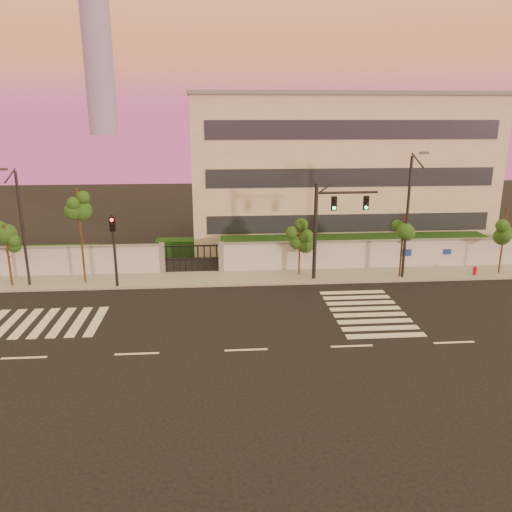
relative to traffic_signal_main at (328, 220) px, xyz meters
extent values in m
plane|color=black|center=(-5.87, -9.79, -4.07)|extent=(120.00, 120.00, 0.00)
cube|color=gray|center=(-5.87, 0.71, -3.99)|extent=(60.00, 3.00, 0.15)
cube|color=#B0B2B7|center=(8.63, 2.21, -3.07)|extent=(31.00, 0.30, 2.00)
cube|color=slate|center=(8.63, 2.21, -2.01)|extent=(31.00, 0.36, 0.12)
cube|color=slate|center=(-10.87, 2.21, -2.97)|extent=(0.35, 0.35, 2.20)
cube|color=slate|center=(-6.87, 2.21, -2.97)|extent=(0.35, 0.35, 2.20)
cube|color=#0F3410|center=(3.13, 4.71, -3.17)|extent=(20.00, 2.00, 1.80)
cube|color=#0F3410|center=(-21.87, 4.71, -3.37)|extent=(12.00, 1.80, 1.40)
cube|color=#0F3410|center=(-8.87, 7.21, -3.47)|extent=(6.00, 1.50, 1.20)
cube|color=beige|center=(3.13, 12.21, 1.93)|extent=(24.00, 12.00, 12.00)
cube|color=#262D38|center=(3.13, 6.19, -1.57)|extent=(22.00, 0.08, 1.40)
cube|color=#262D38|center=(3.13, 6.19, 1.93)|extent=(22.00, 0.08, 1.40)
cube|color=#262D38|center=(3.13, 6.19, 5.43)|extent=(22.00, 0.08, 1.40)
cube|color=slate|center=(3.13, 12.21, 8.03)|extent=(24.40, 12.40, 0.30)
cylinder|color=gray|center=(-70.87, 270.21, 50.93)|extent=(16.00, 16.00, 110.00)
cube|color=silver|center=(-18.07, -5.79, -4.06)|extent=(0.50, 4.00, 0.02)
cube|color=silver|center=(-17.17, -5.79, -4.06)|extent=(0.50, 4.00, 0.02)
cube|color=silver|center=(-16.27, -5.79, -4.06)|extent=(0.50, 4.00, 0.02)
cube|color=silver|center=(-15.37, -5.79, -4.06)|extent=(0.50, 4.00, 0.02)
cube|color=silver|center=(-14.47, -5.79, -4.06)|extent=(0.50, 4.00, 0.02)
cube|color=silver|center=(-13.57, -5.79, -4.06)|extent=(0.50, 4.00, 0.02)
cube|color=silver|center=(1.13, -8.79, -4.06)|extent=(4.00, 0.50, 0.02)
cube|color=silver|center=(1.13, -7.89, -4.06)|extent=(4.00, 0.50, 0.02)
cube|color=silver|center=(1.13, -6.99, -4.06)|extent=(4.00, 0.50, 0.02)
cube|color=silver|center=(1.13, -6.09, -4.06)|extent=(4.00, 0.50, 0.02)
cube|color=silver|center=(1.13, -5.19, -4.06)|extent=(4.00, 0.50, 0.02)
cube|color=silver|center=(1.13, -4.29, -4.06)|extent=(4.00, 0.50, 0.02)
cube|color=silver|center=(1.13, -3.39, -4.06)|extent=(4.00, 0.50, 0.02)
cube|color=silver|center=(1.13, -2.49, -4.06)|extent=(4.00, 0.50, 0.02)
cube|color=silver|center=(-15.87, -9.79, -4.06)|extent=(2.00, 0.15, 0.01)
cube|color=silver|center=(-10.87, -9.79, -4.06)|extent=(2.00, 0.15, 0.01)
cube|color=silver|center=(-5.87, -9.79, -4.06)|extent=(2.00, 0.15, 0.01)
cube|color=silver|center=(-0.87, -9.79, -4.06)|extent=(2.00, 0.15, 0.01)
cube|color=silver|center=(4.13, -9.79, -4.06)|extent=(2.00, 0.15, 0.01)
cylinder|color=#382314|center=(-20.11, 0.15, -2.04)|extent=(0.13, 0.13, 4.06)
sphere|color=#204814|center=(-20.11, 0.15, -0.82)|extent=(1.22, 1.22, 1.22)
sphere|color=#204814|center=(-19.73, 0.37, -1.43)|extent=(0.93, 0.93, 0.93)
sphere|color=#204814|center=(-20.45, -0.02, -1.22)|extent=(0.89, 0.89, 0.89)
cylinder|color=#382314|center=(-15.65, 0.43, -0.95)|extent=(0.13, 0.13, 6.23)
sphere|color=#204814|center=(-15.65, 0.43, 0.92)|extent=(1.23, 1.23, 1.23)
sphere|color=#204814|center=(-15.26, 0.65, -0.02)|extent=(0.94, 0.94, 0.94)
sphere|color=#204814|center=(-15.98, 0.26, 0.30)|extent=(0.90, 0.90, 0.90)
cylinder|color=#382314|center=(-1.65, 0.90, -2.15)|extent=(0.12, 0.12, 3.83)
sphere|color=#204814|center=(-1.65, 0.90, -1.00)|extent=(1.07, 1.07, 1.07)
sphere|color=#204814|center=(-1.31, 1.09, -1.58)|extent=(0.81, 0.81, 0.81)
sphere|color=#204814|center=(-1.94, 0.75, -1.38)|extent=(0.78, 0.78, 0.78)
cylinder|color=#382314|center=(5.05, 0.14, -1.91)|extent=(0.12, 0.12, 4.31)
sphere|color=#204814|center=(5.05, 0.14, -0.62)|extent=(1.06, 1.06, 1.06)
sphere|color=#204814|center=(5.38, 0.33, -1.26)|extent=(0.81, 0.81, 0.81)
sphere|color=#204814|center=(4.76, -0.01, -1.05)|extent=(0.77, 0.77, 0.77)
cylinder|color=#382314|center=(12.03, 0.23, -1.71)|extent=(0.12, 0.12, 4.70)
sphere|color=#204814|center=(12.03, 0.23, -0.30)|extent=(1.09, 1.09, 1.09)
sphere|color=#204814|center=(12.38, 0.43, -1.01)|extent=(0.83, 0.83, 0.83)
sphere|color=#204814|center=(11.74, 0.08, -0.77)|extent=(0.80, 0.80, 0.80)
cylinder|color=black|center=(-0.81, 0.01, -0.85)|extent=(0.25, 0.25, 6.43)
cylinder|color=black|center=(1.16, 0.01, 1.74)|extent=(3.94, 0.22, 0.17)
cube|color=black|center=(0.33, -0.04, 1.07)|extent=(0.36, 0.19, 0.93)
sphere|color=#0CF259|center=(0.33, -0.15, 0.78)|extent=(0.21, 0.21, 0.21)
cube|color=black|center=(2.40, -0.04, 1.07)|extent=(0.36, 0.19, 0.93)
sphere|color=#0CF259|center=(2.40, -0.15, 0.78)|extent=(0.21, 0.21, 0.21)
cylinder|color=black|center=(-13.44, -0.54, -1.67)|extent=(0.17, 0.17, 4.78)
cube|color=black|center=(-13.44, -0.59, 0.08)|extent=(0.37, 0.19, 0.96)
sphere|color=red|center=(-13.44, -0.70, 0.38)|extent=(0.21, 0.21, 0.21)
cylinder|color=black|center=(-19.04, 0.14, -0.41)|extent=(0.16, 0.16, 7.32)
cylinder|color=black|center=(-19.04, -0.68, 3.07)|extent=(0.09, 1.75, 0.71)
cube|color=#3F3F44|center=(-19.04, -1.51, 3.52)|extent=(0.46, 0.23, 0.14)
cylinder|color=black|center=(5.12, -0.15, -0.02)|extent=(0.18, 0.18, 8.09)
cylinder|color=black|center=(5.12, -1.05, 3.82)|extent=(0.10, 1.93, 0.79)
cube|color=#3F3F44|center=(5.12, -1.96, 4.32)|extent=(0.51, 0.25, 0.15)
cylinder|color=#A90B18|center=(10.15, -0.11, -3.81)|extent=(0.22, 0.22, 0.51)
cylinder|color=#A90B18|center=(10.15, -0.11, -3.51)|extent=(0.28, 0.28, 0.10)
sphere|color=#A90B18|center=(10.15, -0.11, -3.40)|extent=(0.18, 0.18, 0.18)
cylinder|color=#A90B18|center=(10.15, -0.11, -3.71)|extent=(0.30, 0.18, 0.10)
camera|label=1|loc=(-7.07, -30.86, 6.42)|focal=35.00mm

